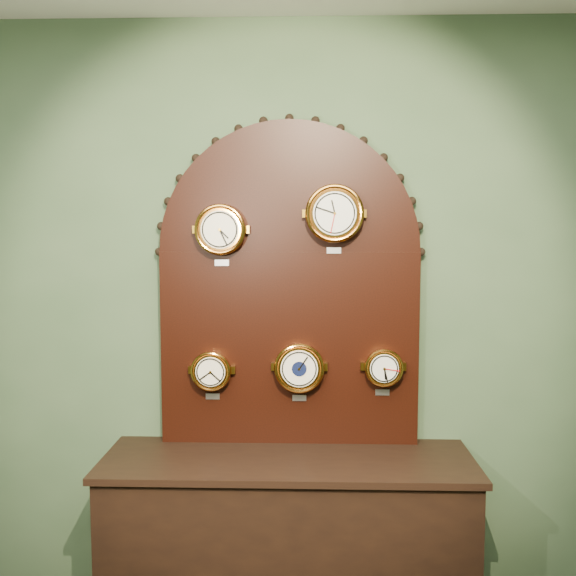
{
  "coord_description": "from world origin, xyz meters",
  "views": [
    {
      "loc": [
        0.09,
        -0.52,
        1.83
      ],
      "look_at": [
        0.0,
        2.25,
        1.58
      ],
      "focal_mm": 40.06,
      "sensor_mm": 36.0,
      "label": 1
    }
  ],
  "objects_px": {
    "shop_counter": "(288,551)",
    "display_board": "(289,274)",
    "roman_clock": "(221,230)",
    "arabic_clock": "(334,214)",
    "barometer": "(299,367)",
    "hygrometer": "(211,371)",
    "tide_clock": "(384,367)"
  },
  "relations": [
    {
      "from": "shop_counter",
      "to": "display_board",
      "type": "xyz_separation_m",
      "value": [
        0.0,
        0.22,
        1.23
      ]
    },
    {
      "from": "roman_clock",
      "to": "arabic_clock",
      "type": "distance_m",
      "value": 0.52
    },
    {
      "from": "arabic_clock",
      "to": "barometer",
      "type": "height_order",
      "value": "arabic_clock"
    },
    {
      "from": "roman_clock",
      "to": "arabic_clock",
      "type": "relative_size",
      "value": 0.9
    },
    {
      "from": "shop_counter",
      "to": "roman_clock",
      "type": "height_order",
      "value": "roman_clock"
    },
    {
      "from": "display_board",
      "to": "barometer",
      "type": "xyz_separation_m",
      "value": [
        0.05,
        -0.07,
        -0.43
      ]
    },
    {
      "from": "arabic_clock",
      "to": "barometer",
      "type": "bearing_deg",
      "value": 179.77
    },
    {
      "from": "shop_counter",
      "to": "hygrometer",
      "type": "distance_m",
      "value": 0.88
    },
    {
      "from": "shop_counter",
      "to": "arabic_clock",
      "type": "relative_size",
      "value": 5.14
    },
    {
      "from": "display_board",
      "to": "hygrometer",
      "type": "height_order",
      "value": "display_board"
    },
    {
      "from": "shop_counter",
      "to": "tide_clock",
      "type": "bearing_deg",
      "value": 19.64
    },
    {
      "from": "display_board",
      "to": "roman_clock",
      "type": "xyz_separation_m",
      "value": [
        -0.31,
        -0.07,
        0.21
      ]
    },
    {
      "from": "barometer",
      "to": "hygrometer",
      "type": "bearing_deg",
      "value": 179.81
    },
    {
      "from": "display_board",
      "to": "arabic_clock",
      "type": "bearing_deg",
      "value": -18.24
    },
    {
      "from": "arabic_clock",
      "to": "hygrometer",
      "type": "distance_m",
      "value": 0.91
    },
    {
      "from": "roman_clock",
      "to": "tide_clock",
      "type": "bearing_deg",
      "value": 0.11
    },
    {
      "from": "roman_clock",
      "to": "display_board",
      "type": "bearing_deg",
      "value": 12.17
    },
    {
      "from": "roman_clock",
      "to": "hygrometer",
      "type": "distance_m",
      "value": 0.65
    },
    {
      "from": "hygrometer",
      "to": "barometer",
      "type": "xyz_separation_m",
      "value": [
        0.41,
        -0.0,
        0.02
      ]
    },
    {
      "from": "shop_counter",
      "to": "arabic_clock",
      "type": "distance_m",
      "value": 1.53
    },
    {
      "from": "arabic_clock",
      "to": "barometer",
      "type": "relative_size",
      "value": 1.11
    },
    {
      "from": "display_board",
      "to": "hygrometer",
      "type": "relative_size",
      "value": 6.46
    },
    {
      "from": "display_board",
      "to": "hygrometer",
      "type": "xyz_separation_m",
      "value": [
        -0.36,
        -0.07,
        -0.44
      ]
    },
    {
      "from": "shop_counter",
      "to": "arabic_clock",
      "type": "height_order",
      "value": "arabic_clock"
    },
    {
      "from": "hygrometer",
      "to": "shop_counter",
      "type": "bearing_deg",
      "value": -23.33
    },
    {
      "from": "barometer",
      "to": "tide_clock",
      "type": "relative_size",
      "value": 1.23
    },
    {
      "from": "display_board",
      "to": "roman_clock",
      "type": "bearing_deg",
      "value": -167.83
    },
    {
      "from": "roman_clock",
      "to": "hygrometer",
      "type": "bearing_deg",
      "value": 178.58
    },
    {
      "from": "hygrometer",
      "to": "barometer",
      "type": "relative_size",
      "value": 0.84
    },
    {
      "from": "display_board",
      "to": "hygrometer",
      "type": "bearing_deg",
      "value": -169.64
    },
    {
      "from": "roman_clock",
      "to": "tide_clock",
      "type": "height_order",
      "value": "roman_clock"
    },
    {
      "from": "roman_clock",
      "to": "barometer",
      "type": "relative_size",
      "value": 1.0
    }
  ]
}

